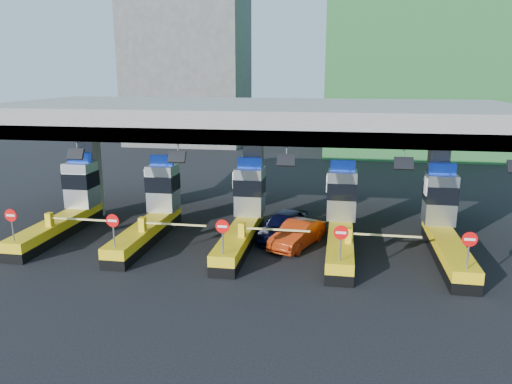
# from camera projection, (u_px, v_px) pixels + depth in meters

# --- Properties ---
(ground) EXTENTS (120.00, 120.00, 0.00)m
(ground) POSITION_uv_depth(u_px,v_px,m) (244.00, 241.00, 26.22)
(ground) COLOR black
(ground) RESTS_ON ground
(toll_canopy) EXTENTS (28.00, 12.09, 7.00)m
(toll_canopy) POSITION_uv_depth(u_px,v_px,m) (253.00, 119.00, 27.54)
(toll_canopy) COLOR slate
(toll_canopy) RESTS_ON ground
(toll_lane_far_left) EXTENTS (4.43, 8.00, 4.16)m
(toll_lane_far_left) POSITION_uv_depth(u_px,v_px,m) (69.00, 206.00, 27.81)
(toll_lane_far_left) COLOR black
(toll_lane_far_left) RESTS_ON ground
(toll_lane_left) EXTENTS (4.43, 8.00, 4.16)m
(toll_lane_left) POSITION_uv_depth(u_px,v_px,m) (154.00, 210.00, 26.99)
(toll_lane_left) COLOR black
(toll_lane_left) RESTS_ON ground
(toll_lane_center) EXTENTS (4.43, 8.00, 4.16)m
(toll_lane_center) POSITION_uv_depth(u_px,v_px,m) (245.00, 214.00, 26.16)
(toll_lane_center) COLOR black
(toll_lane_center) RESTS_ON ground
(toll_lane_right) EXTENTS (4.43, 8.00, 4.16)m
(toll_lane_right) POSITION_uv_depth(u_px,v_px,m) (341.00, 219.00, 25.33)
(toll_lane_right) COLOR black
(toll_lane_right) RESTS_ON ground
(toll_lane_far_right) EXTENTS (4.43, 8.00, 4.16)m
(toll_lane_far_right) POSITION_uv_depth(u_px,v_px,m) (444.00, 224.00, 24.51)
(toll_lane_far_right) COLOR black
(toll_lane_far_right) RESTS_ON ground
(bg_building_scaffold) EXTENTS (18.00, 12.00, 28.00)m
(bg_building_scaffold) POSITION_uv_depth(u_px,v_px,m) (416.00, 20.00, 51.65)
(bg_building_scaffold) COLOR #1E5926
(bg_building_scaffold) RESTS_ON ground
(bg_building_concrete) EXTENTS (14.00, 10.00, 18.00)m
(bg_building_concrete) POSITION_uv_depth(u_px,v_px,m) (188.00, 70.00, 60.94)
(bg_building_concrete) COLOR #4C4C49
(bg_building_concrete) RESTS_ON ground
(van) EXTENTS (2.80, 4.70, 1.50)m
(van) POSITION_uv_depth(u_px,v_px,m) (284.00, 225.00, 26.43)
(van) COLOR black
(van) RESTS_ON ground
(red_car) EXTENTS (2.79, 4.22, 1.32)m
(red_car) POSITION_uv_depth(u_px,v_px,m) (298.00, 234.00, 25.29)
(red_car) COLOR #AB2E0D
(red_car) RESTS_ON ground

